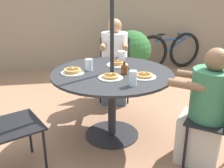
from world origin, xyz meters
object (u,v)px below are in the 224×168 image
diner_north (205,113)px  drinking_glass_b (133,78)px  patio_table (112,84)px  pancake_plate_d (111,77)px  patio_chair_south (0,123)px  potted_shrub (131,51)px  patio_chair_east (115,64)px  diner_east (114,65)px  pancake_plate_c (73,71)px  syrup_bottle (124,69)px  coffee_cup (121,55)px  pancake_plate_a (117,64)px  pancake_plate_b (144,76)px  drinking_glass_a (89,65)px  bicycle (168,51)px

diner_north → drinking_glass_b: (-0.64, 0.17, 0.31)m
patio_table → pancake_plate_d: pancake_plate_d is taller
patio_chair_south → potted_shrub: (1.68, 2.49, -0.04)m
patio_chair_east → diner_east: diner_east is taller
pancake_plate_c → drinking_glass_b: 0.68m
syrup_bottle → coffee_cup: syrup_bottle is taller
pancake_plate_a → pancake_plate_b: bearing=-67.1°
pancake_plate_a → pancake_plate_d: pancake_plate_a is taller
drinking_glass_a → drinking_glass_b: (0.35, -0.51, 0.01)m
diner_east → potted_shrub: (0.48, 1.04, -0.07)m
bicycle → potted_shrub: (-0.83, -0.33, 0.10)m
pancake_plate_d → drinking_glass_a: 0.34m
pancake_plate_b → coffee_cup: coffee_cup is taller
pancake_plate_a → coffee_cup: size_ratio=2.41×
patio_chair_east → coffee_cup: bearing=98.9°
patio_chair_east → patio_chair_south: (-1.23, -1.62, 0.00)m
diner_east → patio_chair_south: diner_east is taller
pancake_plate_b → drinking_glass_b: drinking_glass_b is taller
patio_chair_south → diner_east: bearing=114.0°
patio_chair_south → bicycle: bearing=111.9°
drinking_glass_b → patio_chair_south: bearing=-175.3°
patio_table → drinking_glass_b: 0.47m
syrup_bottle → bicycle: syrup_bottle is taller
diner_east → patio_chair_south: bearing=61.3°
diner_north → diner_east: 1.63m
patio_chair_south → drinking_glass_b: bearing=68.2°
potted_shrub → patio_chair_east: bearing=-117.4°
coffee_cup → potted_shrub: 1.61m
drinking_glass_a → syrup_bottle: bearing=-28.9°
patio_chair_south → pancake_plate_c: size_ratio=3.63×
potted_shrub → pancake_plate_c: bearing=-118.5°
coffee_cup → bicycle: size_ratio=0.07×
potted_shrub → pancake_plate_a: bearing=-108.0°
pancake_plate_c → pancake_plate_b: bearing=-18.9°
pancake_plate_a → pancake_plate_d: size_ratio=1.00×
patio_chair_south → pancake_plate_a: (1.11, 0.74, 0.25)m
patio_table → patio_chair_east: (0.21, 1.11, -0.10)m
coffee_cup → drinking_glass_b: drinking_glass_b is taller
diner_east → pancake_plate_d: bearing=89.6°
pancake_plate_b → potted_shrub: size_ratio=0.28×
syrup_bottle → diner_north: bearing=-36.7°
pancake_plate_b → pancake_plate_c: 0.72m
diner_north → coffee_cup: 1.24m
drinking_glass_b → potted_shrub: 2.48m
potted_shrub → pancake_plate_b: bearing=-99.9°
diner_east → pancake_plate_c: diner_east is taller
patio_table → patio_chair_south: patio_chair_south is taller
patio_chair_south → pancake_plate_d: (0.97, 0.32, 0.25)m
patio_table → pancake_plate_a: bearing=67.6°
syrup_bottle → drinking_glass_a: size_ratio=1.09×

